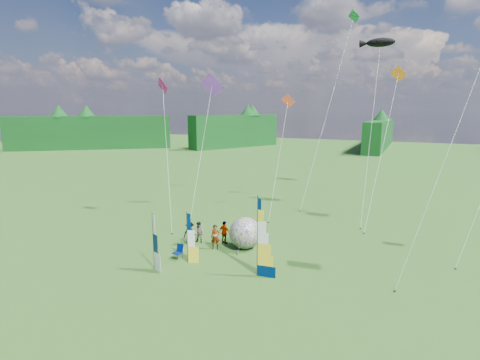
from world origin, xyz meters
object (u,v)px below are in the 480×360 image
at_px(spectator_a, 215,237).
at_px(spectator_c, 190,233).
at_px(bol_inflatable, 245,233).
at_px(camp_chair, 178,252).
at_px(feather_banner_main, 257,238).
at_px(kite_whale, 372,118).
at_px(side_banner_left, 187,238).
at_px(side_banner_far, 153,242).
at_px(spectator_d, 224,232).
at_px(spectator_b, 199,232).

xyz_separation_m(spectator_a, spectator_c, (-2.15, -0.04, -0.03)).
relative_size(bol_inflatable, camp_chair, 2.29).
xyz_separation_m(feather_banner_main, camp_chair, (-5.85, 0.08, -1.91)).
distance_m(feather_banner_main, kite_whale, 19.27).
bearing_deg(bol_inflatable, spectator_a, -149.53).
bearing_deg(spectator_a, side_banner_left, -125.98).
bearing_deg(side_banner_far, kite_whale, 86.81).
xyz_separation_m(side_banner_far, spectator_d, (1.87, 5.98, -0.90)).
relative_size(bol_inflatable, spectator_b, 1.41).
height_order(side_banner_left, spectator_a, side_banner_left).
height_order(bol_inflatable, spectator_d, bol_inflatable).
height_order(spectator_a, spectator_b, spectator_a).
height_order(feather_banner_main, spectator_d, feather_banner_main).
relative_size(side_banner_left, bol_inflatable, 1.47).
bearing_deg(side_banner_left, bol_inflatable, 40.55).
height_order(side_banner_far, spectator_d, side_banner_far).
height_order(spectator_c, camp_chair, spectator_c).
height_order(spectator_b, camp_chair, spectator_b).
relative_size(spectator_b, spectator_c, 0.93).
distance_m(side_banner_left, spectator_b, 3.90).
distance_m(bol_inflatable, spectator_c, 4.17).
relative_size(spectator_a, spectator_d, 1.03).
bearing_deg(kite_whale, bol_inflatable, -125.91).
height_order(feather_banner_main, side_banner_far, feather_banner_main).
height_order(spectator_a, spectator_c, spectator_a).
bearing_deg(spectator_c, spectator_b, -10.05).
relative_size(bol_inflatable, spectator_a, 1.27).
bearing_deg(camp_chair, spectator_a, 72.51).
relative_size(side_banner_far, spectator_c, 2.03).
bearing_deg(bol_inflatable, camp_chair, -130.67).
xyz_separation_m(side_banner_left, bol_inflatable, (2.28, 4.07, -0.54)).
bearing_deg(spectator_c, camp_chair, -140.99).
distance_m(side_banner_far, bol_inflatable, 6.88).
xyz_separation_m(feather_banner_main, spectator_c, (-6.59, 2.75, -1.54)).
distance_m(spectator_a, kite_whale, 18.99).
bearing_deg(spectator_a, kite_whale, 31.84).
xyz_separation_m(spectator_a, spectator_d, (0.07, 1.27, -0.03)).
relative_size(spectator_d, kite_whale, 0.10).
relative_size(spectator_a, spectator_c, 1.03).
relative_size(side_banner_left, camp_chair, 3.37).
relative_size(spectator_d, camp_chair, 1.74).
height_order(spectator_a, camp_chair, spectator_a).
bearing_deg(spectator_b, spectator_d, 19.19).
relative_size(camp_chair, kite_whale, 0.05).
xyz_separation_m(bol_inflatable, spectator_c, (-4.01, -1.13, -0.28)).
bearing_deg(spectator_b, side_banner_left, -71.21).
bearing_deg(camp_chair, side_banner_far, -90.80).
xyz_separation_m(side_banner_far, camp_chair, (0.38, 1.99, -1.27)).
xyz_separation_m(feather_banner_main, bol_inflatable, (-2.59, 3.88, -1.27)).
height_order(side_banner_left, spectator_c, side_banner_left).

